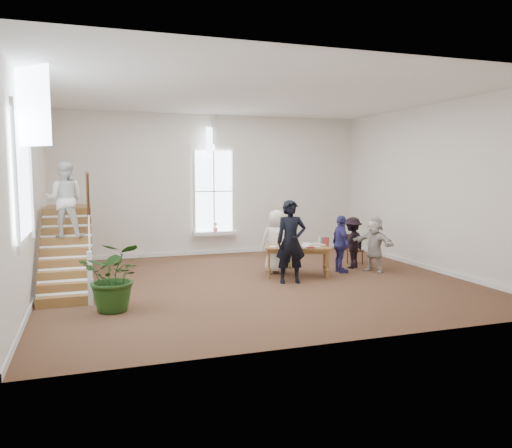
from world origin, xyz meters
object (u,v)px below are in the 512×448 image
object	(u,v)px
elderly_woman	(276,241)
woman_cluster_c	(374,244)
library_table	(298,249)
floor_plant	(115,276)
woman_cluster_a	(341,244)
woman_cluster_b	(352,243)
side_chair	(354,247)
person_yellow	(280,241)
police_officer	(291,242)

from	to	relation	value
elderly_woman	woman_cluster_c	world-z (taller)	elderly_woman
library_table	floor_plant	world-z (taller)	floor_plant
library_table	woman_cluster_a	size ratio (longest dim) A/B	1.21
woman_cluster_b	side_chair	xyz separation A→B (m)	(0.36, 0.57, -0.24)
woman_cluster_b	side_chair	distance (m)	0.71
person_yellow	side_chair	size ratio (longest dim) A/B	1.74
library_table	elderly_woman	bearing A→B (deg)	140.80
library_table	person_yellow	xyz separation A→B (m)	(-0.07, 1.11, 0.06)
person_yellow	woman_cluster_c	xyz separation A→B (m)	(2.24, -1.21, -0.01)
woman_cluster_b	floor_plant	bearing A→B (deg)	-5.94
library_table	police_officer	distance (m)	0.85
woman_cluster_a	woman_cluster_c	world-z (taller)	woman_cluster_a
library_table	woman_cluster_a	bearing A→B (deg)	24.15
police_officer	elderly_woman	world-z (taller)	police_officer
police_officer	elderly_woman	xyz separation A→B (m)	(0.10, 1.25, -0.16)
library_table	elderly_woman	xyz separation A→B (m)	(-0.37, 0.61, 0.14)
woman_cluster_a	side_chair	distance (m)	1.43
elderly_woman	woman_cluster_c	xyz separation A→B (m)	(2.54, -0.71, -0.09)
person_yellow	woman_cluster_c	world-z (taller)	person_yellow
side_chair	elderly_woman	bearing A→B (deg)	-174.87
woman_cluster_c	woman_cluster_a	bearing A→B (deg)	-123.40
woman_cluster_a	woman_cluster_b	bearing A→B (deg)	-48.53
police_officer	floor_plant	size ratio (longest dim) A/B	1.48
police_officer	person_yellow	distance (m)	1.81
woman_cluster_b	woman_cluster_a	bearing A→B (deg)	10.65
elderly_woman	woman_cluster_b	size ratio (longest dim) A/B	1.18
library_table	woman_cluster_b	size ratio (longest dim) A/B	1.30
person_yellow	floor_plant	xyz separation A→B (m)	(-4.55, -2.96, -0.08)
library_table	woman_cluster_b	distance (m)	1.95
woman_cluster_b	floor_plant	xyz separation A→B (m)	(-6.49, -2.40, -0.03)
person_yellow	woman_cluster_a	distance (m)	1.68
person_yellow	woman_cluster_c	bearing A→B (deg)	145.52
elderly_woman	woman_cluster_c	bearing A→B (deg)	-175.31
woman_cluster_a	side_chair	world-z (taller)	woman_cluster_a
woman_cluster_a	floor_plant	distance (m)	6.20
woman_cluster_a	woman_cluster_c	xyz separation A→B (m)	(0.90, -0.20, -0.02)
person_yellow	woman_cluster_a	bearing A→B (deg)	136.93
elderly_woman	woman_cluster_c	distance (m)	2.64
police_officer	woman_cluster_b	size ratio (longest dim) A/B	1.41
floor_plant	side_chair	xyz separation A→B (m)	(6.85, 2.96, -0.20)
woman_cluster_c	floor_plant	xyz separation A→B (m)	(-6.79, -1.75, -0.07)
elderly_woman	woman_cluster_a	size ratio (longest dim) A/B	1.10
woman_cluster_b	woman_cluster_c	bearing A→B (deg)	88.55
police_officer	woman_cluster_a	distance (m)	1.91
library_table	woman_cluster_b	bearing A→B (deg)	35.97
library_table	person_yellow	distance (m)	1.12
woman_cluster_b	floor_plant	size ratio (longest dim) A/B	1.05
library_table	woman_cluster_c	bearing A→B (deg)	16.93
police_officer	woman_cluster_a	world-z (taller)	police_officer
woman_cluster_b	woman_cluster_c	xyz separation A→B (m)	(0.30, -0.65, 0.04)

